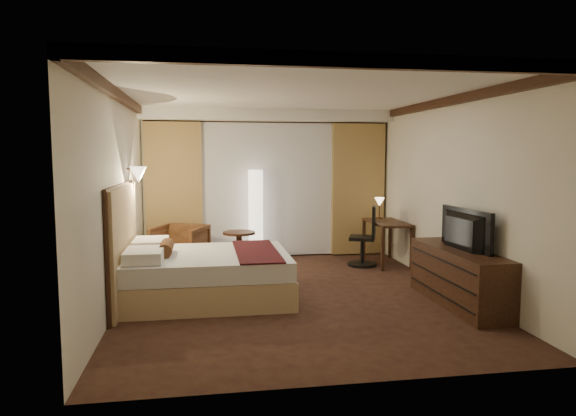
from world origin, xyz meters
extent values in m
cube|color=#331913|center=(0.00, 0.00, 0.00)|extent=(4.50, 5.50, 0.01)
cube|color=white|center=(0.00, 0.00, 2.70)|extent=(4.50, 5.50, 0.01)
cube|color=beige|center=(0.00, 2.75, 1.35)|extent=(4.50, 0.02, 2.70)
cube|color=beige|center=(-2.25, 0.00, 1.35)|extent=(0.02, 5.50, 2.70)
cube|color=beige|center=(2.25, 0.00, 1.35)|extent=(0.02, 5.50, 2.70)
cube|color=white|center=(0.00, 2.50, 2.60)|extent=(4.50, 0.50, 0.20)
cube|color=silver|center=(0.00, 2.67, 1.25)|extent=(2.48, 0.04, 2.45)
cube|color=tan|center=(-1.70, 2.61, 1.25)|extent=(1.00, 0.14, 2.45)
cube|color=tan|center=(1.70, 2.61, 1.25)|extent=(1.00, 0.14, 2.45)
imported|color=#441E14|center=(-1.58, 1.91, 0.40)|extent=(1.01, 0.98, 0.81)
imported|color=black|center=(1.97, -0.78, 1.03)|extent=(0.69, 1.12, 0.14)
camera|label=1|loc=(-1.17, -6.71, 1.91)|focal=32.00mm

